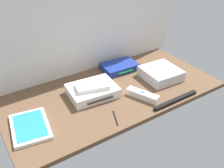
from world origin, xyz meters
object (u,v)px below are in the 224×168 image
object	(u,v)px
game_case	(30,127)
remote_classic_pad	(92,86)
game_console	(93,91)
stylus_pen	(115,117)
mini_computer	(161,73)
sensor_bar	(176,100)
remote_wand	(142,95)
network_router	(119,67)

from	to	relation	value
game_case	remote_classic_pad	xyz separation A→B (cm)	(30.50, 5.70, 4.65)
game_console	stylus_pen	distance (cm)	19.33
game_console	mini_computer	bearing A→B (deg)	-3.60
mini_computer	remote_classic_pad	size ratio (longest dim) A/B	1.11
game_case	sensor_bar	xyz separation A→B (cm)	(58.73, -17.66, -0.06)
remote_classic_pad	remote_wand	bearing A→B (deg)	-19.83
game_console	network_router	bearing A→B (deg)	33.67
remote_wand	game_console	bearing A→B (deg)	118.07
mini_computer	sensor_bar	xyz separation A→B (cm)	(-7.84, -18.65, -1.94)
game_console	game_case	distance (cm)	31.59
remote_wand	remote_classic_pad	bearing A→B (deg)	120.31
game_case	remote_wand	size ratio (longest dim) A/B	1.39
network_router	sensor_bar	xyz separation A→B (cm)	(4.49, -36.84, -1.00)
network_router	remote_wand	bearing A→B (deg)	-100.11
network_router	sensor_bar	world-z (taller)	network_router
game_console	game_case	size ratio (longest dim) A/B	1.07
remote_wand	stylus_pen	xyz separation A→B (cm)	(-17.80, -5.11, -1.16)
network_router	stylus_pen	distance (cm)	39.84
mini_computer	sensor_bar	bearing A→B (deg)	-112.81
game_case	sensor_bar	size ratio (longest dim) A/B	0.87
game_console	network_router	world-z (taller)	game_console
sensor_bar	stylus_pen	size ratio (longest dim) A/B	2.67
remote_classic_pad	sensor_bar	distance (cm)	36.94
game_case	remote_classic_pad	bearing A→B (deg)	19.80
mini_computer	game_case	xyz separation A→B (cm)	(-66.57, -0.99, -1.88)
game_console	remote_wand	xyz separation A→B (cm)	(17.34, -14.13, -0.69)
remote_classic_pad	sensor_bar	bearing A→B (deg)	-22.50
mini_computer	remote_wand	xyz separation A→B (cm)	(-18.35, -8.61, -1.13)
remote_wand	sensor_bar	xyz separation A→B (cm)	(10.51, -10.04, -0.81)
game_console	game_case	bearing A→B (deg)	-162.92
remote_wand	stylus_pen	distance (cm)	18.55
game_console	mini_computer	xyz separation A→B (cm)	(35.69, -5.52, 0.44)
game_case	remote_classic_pad	distance (cm)	31.37
mini_computer	game_case	bearing A→B (deg)	-179.15
mini_computer	network_router	bearing A→B (deg)	124.15
network_router	remote_classic_pad	bearing A→B (deg)	-147.87
network_router	sensor_bar	distance (cm)	37.12
remote_classic_pad	mini_computer	bearing A→B (deg)	9.67
mini_computer	network_router	xyz separation A→B (cm)	(-12.34, 18.19, -0.94)
remote_wand	sensor_bar	world-z (taller)	remote_wand
stylus_pen	remote_wand	bearing A→B (deg)	16.01
mini_computer	remote_classic_pad	distance (cm)	36.48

